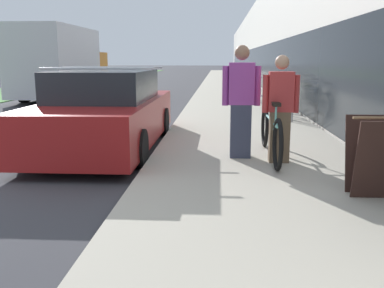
% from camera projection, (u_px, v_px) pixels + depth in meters
% --- Properties ---
extents(sidewalk_slab, '(3.35, 70.00, 0.12)m').
position_uv_depth(sidewalk_slab, '(229.00, 86.00, 25.64)').
color(sidewalk_slab, '#B2AA99').
rests_on(sidewalk_slab, ground).
extents(storefront_facade, '(10.01, 70.00, 5.31)m').
position_uv_depth(storefront_facade, '(315.00, 46.00, 32.56)').
color(storefront_facade, silver).
rests_on(storefront_facade, ground).
extents(lawn_strip, '(4.14, 70.00, 0.03)m').
position_uv_depth(lawn_strip, '(72.00, 83.00, 30.22)').
color(lawn_strip, '#518E42').
rests_on(lawn_strip, ground).
extents(tandem_bicycle, '(0.52, 2.40, 0.92)m').
position_uv_depth(tandem_bicycle, '(271.00, 133.00, 6.65)').
color(tandem_bicycle, black).
rests_on(tandem_bicycle, sidewalk_slab).
extents(person_rider, '(0.54, 0.21, 1.57)m').
position_uv_depth(person_rider, '(280.00, 109.00, 6.28)').
color(person_rider, brown).
rests_on(person_rider, sidewalk_slab).
extents(person_bystander, '(0.59, 0.23, 1.72)m').
position_uv_depth(person_bystander, '(241.00, 102.00, 6.58)').
color(person_bystander, '#33384C').
rests_on(person_bystander, sidewalk_slab).
extents(bike_rack_hoop, '(0.05, 0.60, 0.84)m').
position_uv_depth(bike_rack_hoop, '(291.00, 100.00, 10.66)').
color(bike_rack_hoop, gray).
rests_on(bike_rack_hoop, sidewalk_slab).
extents(cruiser_bike_nearest, '(0.52, 1.85, 0.94)m').
position_uv_depth(cruiser_bike_nearest, '(286.00, 101.00, 11.54)').
color(cruiser_bike_nearest, black).
rests_on(cruiser_bike_nearest, sidewalk_slab).
extents(cruiser_bike_middle, '(0.52, 1.78, 0.94)m').
position_uv_depth(cruiser_bike_middle, '(269.00, 95.00, 13.66)').
color(cruiser_bike_middle, black).
rests_on(cruiser_bike_middle, sidewalk_slab).
extents(cruiser_bike_farthest, '(0.52, 1.74, 0.98)m').
position_uv_depth(cruiser_bike_farthest, '(258.00, 90.00, 15.69)').
color(cruiser_bike_farthest, black).
rests_on(cruiser_bike_farthest, sidewalk_slab).
extents(sandwich_board_sign, '(0.56, 0.56, 0.90)m').
position_uv_depth(sandwich_board_sign, '(376.00, 156.00, 4.77)').
color(sandwich_board_sign, '#331E19').
rests_on(sandwich_board_sign, sidewalk_slab).
extents(parked_sedan_curbside, '(1.96, 4.74, 1.50)m').
position_uv_depth(parked_sedan_curbside, '(106.00, 113.00, 7.87)').
color(parked_sedan_curbside, maroon).
rests_on(parked_sedan_curbside, ground).
extents(moving_truck, '(2.18, 6.84, 2.89)m').
position_uv_depth(moving_truck, '(62.00, 64.00, 17.66)').
color(moving_truck, orange).
rests_on(moving_truck, ground).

